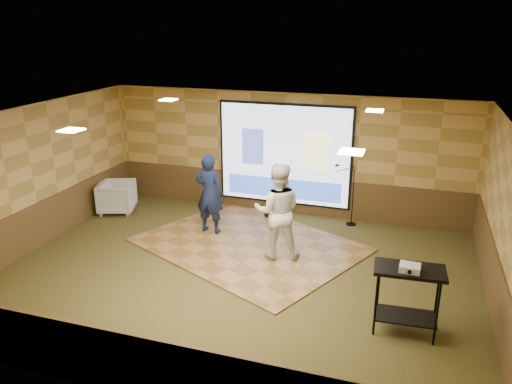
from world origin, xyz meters
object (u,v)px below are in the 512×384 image
(banquet_chair, at_px, (117,197))
(projector, at_px, (410,268))
(player_left, at_px, (210,194))
(mic_stand, at_px, (350,205))
(dance_floor, at_px, (249,245))
(av_table, at_px, (408,286))
(projector_screen, at_px, (284,156))
(player_right, at_px, (278,211))
(duffel_bag, at_px, (276,213))

(banquet_chair, bearing_deg, projector, -133.28)
(player_left, height_order, banquet_chair, player_left)
(mic_stand, bearing_deg, dance_floor, -132.58)
(player_left, height_order, mic_stand, player_left)
(dance_floor, bearing_deg, banquet_chair, 166.89)
(av_table, bearing_deg, projector_screen, 125.46)
(player_right, bearing_deg, projector_screen, -93.30)
(dance_floor, distance_m, projector, 4.19)
(duffel_bag, bearing_deg, av_table, -50.78)
(projector_screen, bearing_deg, player_right, -77.93)
(player_right, height_order, projector, player_right)
(mic_stand, bearing_deg, banquet_chair, -167.31)
(projector_screen, bearing_deg, dance_floor, -95.38)
(player_left, xyz_separation_m, projector, (4.36, -2.71, 0.21))
(projector_screen, height_order, projector, projector_screen)
(mic_stand, bearing_deg, projector, -68.26)
(banquet_chair, distance_m, duffel_bag, 4.02)
(projector, bearing_deg, mic_stand, 111.92)
(mic_stand, bearing_deg, duffel_bag, -170.77)
(dance_floor, relative_size, player_right, 2.23)
(player_left, distance_m, av_table, 5.09)
(dance_floor, bearing_deg, projector, -35.02)
(dance_floor, bearing_deg, projector_screen, 84.62)
(mic_stand, xyz_separation_m, banquet_chair, (-5.69, -0.97, -0.10))
(dance_floor, distance_m, banquet_chair, 3.92)
(projector, bearing_deg, projector_screen, 128.10)
(player_right, relative_size, av_table, 1.78)
(player_right, relative_size, projector, 6.57)
(mic_stand, height_order, banquet_chair, mic_stand)
(mic_stand, relative_size, banquet_chair, 1.69)
(player_left, height_order, duffel_bag, player_left)
(dance_floor, relative_size, duffel_bag, 9.61)
(av_table, height_order, projector, projector)
(projector, relative_size, banquet_chair, 0.34)
(av_table, bearing_deg, player_right, 143.95)
(projector_screen, relative_size, player_right, 1.69)
(dance_floor, bearing_deg, mic_stand, 44.39)
(dance_floor, height_order, av_table, av_table)
(dance_floor, bearing_deg, player_left, 159.69)
(player_right, bearing_deg, av_table, 128.58)
(av_table, relative_size, duffel_bag, 2.42)
(projector, height_order, mic_stand, mic_stand)
(player_right, relative_size, duffel_bag, 4.31)
(projector_screen, distance_m, projector, 5.44)
(player_left, xyz_separation_m, player_right, (1.78, -0.74, 0.07))
(banquet_chair, bearing_deg, av_table, -132.69)
(player_right, xyz_separation_m, banquet_chair, (-4.53, 1.24, -0.62))
(av_table, xyz_separation_m, duffel_bag, (-3.18, 3.89, -0.66))
(banquet_chair, bearing_deg, projector_screen, -91.67)
(projector, xyz_separation_m, duffel_bag, (-3.17, 3.98, -1.01))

